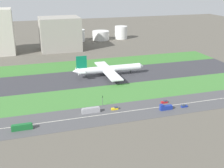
{
  "coord_description": "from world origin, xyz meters",
  "views": [
    {
      "loc": [
        -53.48,
        -228.67,
        79.21
      ],
      "look_at": [
        6.28,
        -36.5,
        6.0
      ],
      "focal_mm": 45.78,
      "sensor_mm": 36.0,
      "label": 1
    }
  ],
  "objects_px": {
    "car_3": "(184,106)",
    "traffic_light": "(103,100)",
    "fuel_tank_west": "(77,35)",
    "bus_0": "(22,127)",
    "truck_0": "(166,107)",
    "bus_1": "(91,110)",
    "airliner": "(108,69)",
    "hangar_building": "(60,34)",
    "fuel_tank_east": "(121,32)",
    "car_1": "(115,108)",
    "car_0": "(164,102)",
    "fuel_tank_centre": "(101,35)"
  },
  "relations": [
    {
      "from": "car_1",
      "to": "fuel_tank_centre",
      "type": "distance_m",
      "value": 232.92
    },
    {
      "from": "fuel_tank_west",
      "to": "car_0",
      "type": "bearing_deg",
      "value": -85.73
    },
    {
      "from": "fuel_tank_east",
      "to": "car_0",
      "type": "bearing_deg",
      "value": -101.57
    },
    {
      "from": "car_1",
      "to": "traffic_light",
      "type": "distance_m",
      "value": 10.65
    },
    {
      "from": "car_1",
      "to": "fuel_tank_centre",
      "type": "height_order",
      "value": "fuel_tank_centre"
    },
    {
      "from": "car_3",
      "to": "fuel_tank_centre",
      "type": "distance_m",
      "value": 237.17
    },
    {
      "from": "bus_0",
      "to": "car_0",
      "type": "distance_m",
      "value": 94.27
    },
    {
      "from": "traffic_light",
      "to": "truck_0",
      "type": "bearing_deg",
      "value": -25.68
    },
    {
      "from": "fuel_tank_centre",
      "to": "fuel_tank_east",
      "type": "bearing_deg",
      "value": 0.0
    },
    {
      "from": "car_3",
      "to": "fuel_tank_west",
      "type": "xyz_separation_m",
      "value": [
        -26.11,
        237.0,
        7.07
      ]
    },
    {
      "from": "bus_1",
      "to": "airliner",
      "type": "bearing_deg",
      "value": 65.07
    },
    {
      "from": "car_3",
      "to": "hangar_building",
      "type": "height_order",
      "value": "hangar_building"
    },
    {
      "from": "bus_0",
      "to": "car_0",
      "type": "xyz_separation_m",
      "value": [
        93.73,
        10.0,
        -0.9
      ]
    },
    {
      "from": "car_0",
      "to": "traffic_light",
      "type": "relative_size",
      "value": 0.61
    },
    {
      "from": "hangar_building",
      "to": "car_3",
      "type": "bearing_deg",
      "value": -73.96
    },
    {
      "from": "bus_1",
      "to": "bus_0",
      "type": "height_order",
      "value": "same"
    },
    {
      "from": "airliner",
      "to": "car_3",
      "type": "xyz_separation_m",
      "value": [
        29.32,
        -78.0,
        -5.31
      ]
    },
    {
      "from": "bus_0",
      "to": "fuel_tank_east",
      "type": "distance_m",
      "value": 275.45
    },
    {
      "from": "car_3",
      "to": "traffic_light",
      "type": "relative_size",
      "value": 0.61
    },
    {
      "from": "car_1",
      "to": "truck_0",
      "type": "relative_size",
      "value": 0.52
    },
    {
      "from": "airliner",
      "to": "fuel_tank_west",
      "type": "bearing_deg",
      "value": 88.84
    },
    {
      "from": "bus_0",
      "to": "fuel_tank_centre",
      "type": "distance_m",
      "value": 261.32
    },
    {
      "from": "car_1",
      "to": "bus_0",
      "type": "distance_m",
      "value": 58.97
    },
    {
      "from": "truck_0",
      "to": "hangar_building",
      "type": "bearing_deg",
      "value": -77.75
    },
    {
      "from": "airliner",
      "to": "truck_0",
      "type": "xyz_separation_m",
      "value": [
        15.81,
        -78.0,
        -4.56
      ]
    },
    {
      "from": "truck_0",
      "to": "fuel_tank_east",
      "type": "relative_size",
      "value": 0.47
    },
    {
      "from": "fuel_tank_west",
      "to": "traffic_light",
      "type": "bearing_deg",
      "value": -96.47
    },
    {
      "from": "bus_1",
      "to": "truck_0",
      "type": "height_order",
      "value": "truck_0"
    },
    {
      "from": "car_3",
      "to": "car_0",
      "type": "height_order",
      "value": "same"
    },
    {
      "from": "airliner",
      "to": "bus_1",
      "type": "relative_size",
      "value": 5.6
    },
    {
      "from": "fuel_tank_west",
      "to": "airliner",
      "type": "bearing_deg",
      "value": -91.16
    },
    {
      "from": "airliner",
      "to": "car_3",
      "type": "relative_size",
      "value": 14.77
    },
    {
      "from": "airliner",
      "to": "car_1",
      "type": "height_order",
      "value": "airliner"
    },
    {
      "from": "car_1",
      "to": "bus_1",
      "type": "xyz_separation_m",
      "value": [
        -16.16,
        -0.0,
        0.9
      ]
    },
    {
      "from": "bus_0",
      "to": "truck_0",
      "type": "xyz_separation_m",
      "value": [
        89.37,
        -0.0,
        -0.15
      ]
    },
    {
      "from": "bus_1",
      "to": "traffic_light",
      "type": "distance_m",
      "value": 13.03
    },
    {
      "from": "bus_1",
      "to": "fuel_tank_west",
      "type": "xyz_separation_m",
      "value": [
        34.82,
        227.0,
        6.17
      ]
    },
    {
      "from": "hangar_building",
      "to": "fuel_tank_centre",
      "type": "xyz_separation_m",
      "value": [
        62.34,
        45.0,
        -13.16
      ]
    },
    {
      "from": "car_0",
      "to": "fuel_tank_west",
      "type": "height_order",
      "value": "fuel_tank_west"
    },
    {
      "from": "hangar_building",
      "to": "truck_0",
      "type": "bearing_deg",
      "value": -77.75
    },
    {
      "from": "airliner",
      "to": "fuel_tank_east",
      "type": "relative_size",
      "value": 3.64
    },
    {
      "from": "airliner",
      "to": "bus_1",
      "type": "distance_m",
      "value": 75.12
    },
    {
      "from": "car_1",
      "to": "car_3",
      "type": "relative_size",
      "value": 1.0
    },
    {
      "from": "fuel_tank_west",
      "to": "bus_0",
      "type": "bearing_deg",
      "value": -107.95
    },
    {
      "from": "hangar_building",
      "to": "bus_1",
      "type": "bearing_deg",
      "value": -91.8
    },
    {
      "from": "car_3",
      "to": "hangar_building",
      "type": "distance_m",
      "value": 200.64
    },
    {
      "from": "car_3",
      "to": "traffic_light",
      "type": "distance_m",
      "value": 54.13
    },
    {
      "from": "airliner",
      "to": "fuel_tank_centre",
      "type": "distance_m",
      "value": 163.12
    },
    {
      "from": "car_1",
      "to": "bus_1",
      "type": "height_order",
      "value": "bus_1"
    },
    {
      "from": "bus_1",
      "to": "traffic_light",
      "type": "relative_size",
      "value": 1.61
    }
  ]
}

